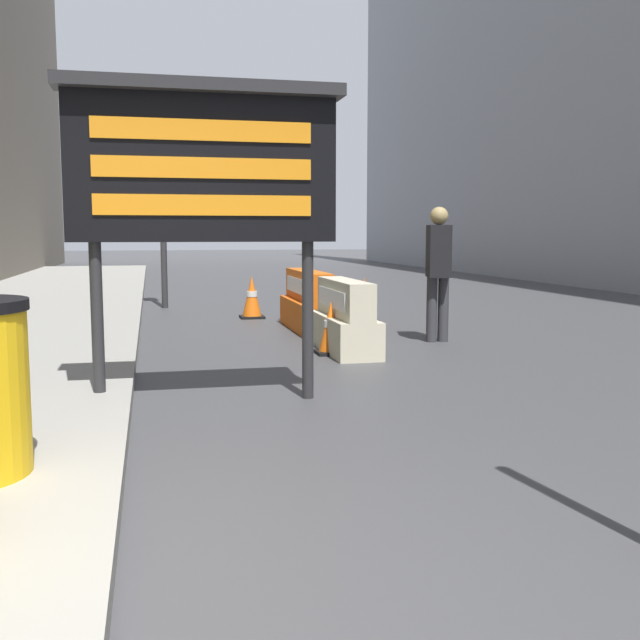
{
  "coord_description": "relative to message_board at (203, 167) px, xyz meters",
  "views": [
    {
      "loc": [
        0.18,
        -2.85,
        1.44
      ],
      "look_at": [
        2.53,
        7.51,
        0.2
      ],
      "focal_mm": 42.0,
      "sensor_mm": 36.0,
      "label": 1
    }
  ],
  "objects": [
    {
      "name": "traffic_cone_far",
      "position": [
        2.93,
        5.32,
        -1.63
      ],
      "size": [
        0.41,
        0.41,
        0.73
      ],
      "color": "black",
      "rests_on": "ground_plane"
    },
    {
      "name": "traffic_light_near_curb",
      "position": [
        -0.19,
        8.25,
        1.11
      ],
      "size": [
        0.28,
        0.44,
        4.29
      ],
      "color": "#2D2D30",
      "rests_on": "ground_plane"
    },
    {
      "name": "pedestrian_worker",
      "position": [
        3.26,
        2.98,
        -0.93
      ],
      "size": [
        0.38,
        0.52,
        1.78
      ],
      "rotation": [
        0.0,
        0.0,
        4.48
      ],
      "color": "#333338",
      "rests_on": "ground_plane"
    },
    {
      "name": "traffic_cone_mid",
      "position": [
        1.22,
        6.26,
        -1.63
      ],
      "size": [
        0.4,
        0.4,
        0.72
      ],
      "color": "black",
      "rests_on": "ground_plane"
    },
    {
      "name": "message_board",
      "position": [
        0.0,
        0.0,
        0.0
      ],
      "size": [
        2.32,
        0.36,
        2.66
      ],
      "color": "#28282B",
      "rests_on": "ground_plane"
    },
    {
      "name": "jersey_barrier_cream",
      "position": [
        1.84,
        2.41,
        -1.6
      ],
      "size": [
        0.52,
        1.61,
        0.88
      ],
      "color": "beige",
      "rests_on": "ground_plane"
    },
    {
      "name": "jersey_barrier_orange_far",
      "position": [
        1.84,
        4.56,
        -1.6
      ],
      "size": [
        0.51,
        2.01,
        0.88
      ],
      "color": "orange",
      "rests_on": "ground_plane"
    },
    {
      "name": "traffic_cone_near",
      "position": [
        1.63,
        2.29,
        -1.67
      ],
      "size": [
        0.35,
        0.35,
        0.63
      ],
      "color": "black",
      "rests_on": "ground_plane"
    },
    {
      "name": "ground_plane",
      "position": [
        -0.62,
        -3.45,
        -1.98
      ],
      "size": [
        120.0,
        120.0,
        0.0
      ],
      "primitive_type": "plane",
      "color": "#3F3F42"
    }
  ]
}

